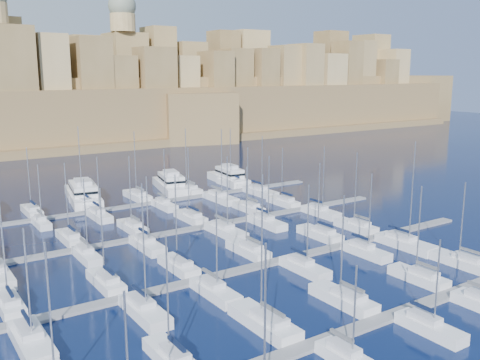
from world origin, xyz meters
TOP-DOWN VIEW (x-y plane):
  - ground at (0.00, 0.00)m, footprint 600.00×600.00m
  - pontoon_near at (0.00, -34.00)m, footprint 84.00×2.00m
  - pontoon_mid_near at (0.00, -12.00)m, footprint 84.00×2.00m
  - pontoon_mid_far at (0.00, 10.00)m, footprint 84.00×2.00m
  - pontoon_far at (0.00, 32.00)m, footprint 84.00×2.00m
  - sailboat_1 at (-25.52, -28.92)m, footprint 2.51×8.37m
  - sailboat_2 at (-13.52, -27.94)m, footprint 3.11×10.36m
  - sailboat_3 at (-1.69, -28.29)m, footprint 2.90×9.66m
  - sailboat_4 at (12.01, -28.78)m, footprint 2.60×8.66m
  - sailboat_5 at (22.21, -28.51)m, footprint 2.76×9.20m
  - sailboat_8 at (-11.25, -38.72)m, footprint 2.29×7.64m
  - sailboat_9 at (0.87, -38.90)m, footprint 2.41×8.02m
  - sailboat_12 at (-36.26, -6.84)m, footprint 2.56×8.54m
  - sailboat_13 at (-24.11, -6.72)m, footprint 2.64×8.79m
  - sailboat_14 at (-13.27, -6.74)m, footprint 2.62×8.75m
  - sailboat_15 at (-0.98, -6.59)m, footprint 2.71×9.04m
  - sailboat_16 at (14.14, -6.49)m, footprint 2.78×9.25m
  - sailboat_17 at (22.69, -6.69)m, footprint 2.65×8.85m
  - sailboat_18 at (-36.20, -17.88)m, footprint 3.00×10.01m
  - sailboat_19 at (-23.47, -17.65)m, footprint 2.86×9.53m
  - sailboat_20 at (-13.62, -17.36)m, footprint 2.69×8.95m
  - sailboat_21 at (1.38, -17.26)m, footprint 2.62×8.73m
  - sailboat_22 at (13.91, -17.19)m, footprint 2.58×8.61m
  - sailboat_23 at (22.11, -18.20)m, footprint 3.20×10.66m
  - sailboat_25 at (-22.45, 15.21)m, footprint 2.59×8.64m
  - sailboat_26 at (-11.17, 15.30)m, footprint 2.65×8.82m
  - sailboat_27 at (0.70, 15.39)m, footprint 2.70×9.01m
  - sailboat_28 at (14.19, 15.16)m, footprint 2.56×8.54m
  - sailboat_29 at (23.23, 15.24)m, footprint 2.61×8.70m
  - sailboat_31 at (-22.88, 5.08)m, footprint 2.42×8.06m
  - sailboat_32 at (-13.18, 4.55)m, footprint 2.74×9.12m
  - sailboat_33 at (1.50, 4.06)m, footprint 3.04×10.12m
  - sailboat_34 at (10.78, 4.51)m, footprint 2.76×9.22m
  - sailboat_35 at (24.18, 4.53)m, footprint 2.75×9.17m
  - sailboat_37 at (-23.58, 37.28)m, footprint 2.63×8.78m
  - sailboat_38 at (-12.93, 38.02)m, footprint 3.08×10.28m
  - sailboat_39 at (-0.64, 37.89)m, footprint 3.01×10.02m
  - sailboat_40 at (12.09, 37.77)m, footprint 2.93×9.77m
  - sailboat_41 at (24.62, 37.85)m, footprint 2.99×9.95m
  - sailboat_43 at (-24.15, 27.50)m, footprint 2.16×7.18m
  - sailboat_44 at (-13.48, 26.68)m, footprint 2.66×8.86m
  - sailboat_45 at (0.72, 27.00)m, footprint 2.47×8.22m
  - sailboat_46 at (13.82, 25.82)m, footprint 3.19×10.62m
  - sailboat_47 at (24.84, 25.96)m, footprint 3.10×10.34m
  - motor_yacht_b at (-11.35, 42.96)m, footprint 9.25×20.40m
  - motor_yacht_c at (9.62, 41.81)m, footprint 8.87×18.01m
  - motor_yacht_d at (25.86, 41.15)m, footprint 6.44×16.34m
  - fortified_city at (-0.19, 155.26)m, footprint 460.00×108.95m

SIDE VIEW (x-z plane):
  - ground at x=0.00m, z-range 0.00..0.00m
  - pontoon_near at x=0.00m, z-range 0.00..0.40m
  - pontoon_mid_near at x=0.00m, z-range 0.00..0.40m
  - pontoon_mid_far at x=0.00m, z-range 0.00..0.40m
  - pontoon_far at x=0.00m, z-range 0.00..0.40m
  - sailboat_8 at x=-11.25m, z-range -4.69..6.10m
  - sailboat_9 at x=0.87m, z-range -4.87..6.29m
  - sailboat_43 at x=-24.15m, z-range -5.29..6.72m
  - sailboat_45 at x=0.72m, z-range -5.74..7.20m
  - sailboat_29 at x=23.23m, z-range -5.57..7.03m
  - sailboat_31 at x=-22.88m, z-range -5.78..7.24m
  - sailboat_44 at x=-13.48m, z-range -5.59..7.05m
  - sailboat_32 at x=-13.18m, z-range -5.47..6.93m
  - sailboat_1 at x=-25.52m, z-range -5.95..7.42m
  - sailboat_21 at x=1.38m, z-range -5.88..7.35m
  - sailboat_22 at x=13.91m, z-range -5.98..7.45m
  - sailboat_5 at x=22.21m, z-range -5.71..7.18m
  - sailboat_28 at x=14.19m, z-range -6.04..7.51m
  - sailboat_4 at x=12.01m, z-range -6.07..7.54m
  - sailboat_12 at x=-36.26m, z-range -6.11..7.58m
  - sailboat_25 at x=-22.45m, z-range -6.14..7.62m
  - sailboat_13 at x=-24.11m, z-range -6.12..7.60m
  - sailboat_16 at x=14.14m, z-range -5.95..7.43m
  - sailboat_37 at x=-23.58m, z-range -6.20..7.68m
  - sailboat_34 at x=10.78m, z-range -6.06..7.54m
  - sailboat_26 at x=-11.17m, z-range -6.23..7.71m
  - sailboat_20 at x=-13.62m, z-range -6.33..7.82m
  - sailboat_14 at x=-13.27m, z-range -6.43..7.92m
  - sailboat_15 at x=-0.98m, z-range -6.35..7.84m
  - sailboat_17 at x=22.69m, z-range -6.49..7.98m
  - sailboat_35 at x=24.18m, z-range -6.39..7.88m
  - sailboat_27 at x=0.70m, z-range -6.47..7.97m
  - sailboat_18 at x=-36.20m, z-range -5.94..7.43m
  - sailboat_3 at x=-1.69m, z-range -6.28..7.77m
  - sailboat_33 at x=1.50m, z-range -6.42..7.94m
  - sailboat_41 at x=24.62m, z-range -6.58..8.09m
  - sailboat_47 at x=24.84m, z-range -6.31..7.82m
  - sailboat_40 at x=12.09m, z-range -6.95..8.47m
  - sailboat_39 at x=-0.64m, z-range -7.01..8.53m
  - sailboat_19 at x=-23.47m, z-range -7.42..8.96m
  - sailboat_46 at x=13.82m, z-range -7.39..8.94m
  - sailboat_38 at x=-12.93m, z-range -7.88..9.44m
  - sailboat_2 at x=-13.52m, z-range -8.10..9.67m
  - sailboat_23 at x=22.11m, z-range -8.13..9.71m
  - motor_yacht_c at x=9.62m, z-range -0.90..4.35m
  - motor_yacht_d at x=25.86m, z-range -0.90..4.35m
  - motor_yacht_b at x=-11.35m, z-range -0.90..4.35m
  - fortified_city at x=-0.19m, z-range -15.02..44.50m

